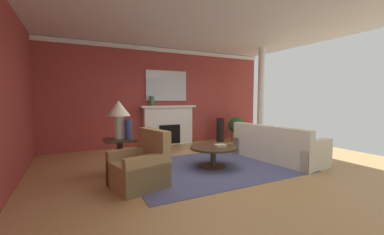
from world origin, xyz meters
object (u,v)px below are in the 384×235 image
Objects in this scene: fireplace at (168,126)px; vase_on_side_table at (128,129)px; mantel_mirror at (167,86)px; vase_mantel_left at (152,101)px; potted_plant at (236,127)px; vase_tall_corner at (220,130)px; sofa at (277,148)px; side_table at (120,154)px; coffee_table at (213,152)px; table_lamp at (119,112)px; armchair_near_window at (140,169)px.

fireplace is 3.10m from vase_on_side_table.
fireplace is 1.32× the size of mantel_mirror.
potted_plant is at bearing -6.91° from vase_mantel_left.
mantel_mirror is 2.36m from vase_tall_corner.
mantel_mirror is at bearing 167.56° from potted_plant.
sofa is (1.61, -3.01, -0.30)m from fireplace.
fireplace is 3.42m from sofa.
fireplace is 2.16× the size of potted_plant.
side_table is 0.87× the size of vase_tall_corner.
fireplace is 1.80× the size of coffee_table.
vase_mantel_left is 3.09m from potted_plant.
table_lamp is 2.55× the size of vase_mantel_left.
side_table reaches higher than coffee_table.
vase_mantel_left is at bearing 69.34° from armchair_near_window.
vase_on_side_table is at bearing -125.48° from fireplace.
table_lamp is (-3.55, 0.61, 0.93)m from sofa.
sofa is 3.72m from table_lamp.
armchair_near_window is 0.87m from side_table.
table_lamp reaches higher than coffee_table.
mantel_mirror reaches higher than vase_tall_corner.
vase_tall_corner is (3.72, 2.09, -0.82)m from table_lamp.
fireplace is at bearing 61.58° from armchair_near_window.
mantel_mirror is at bearing 52.32° from table_lamp.
vase_on_side_table is 0.47× the size of vase_tall_corner.
fireplace is at bearing 170.46° from vase_tall_corner.
potted_plant is (4.14, 2.83, 0.19)m from armchair_near_window.
potted_plant is (0.60, -0.11, 0.09)m from vase_tall_corner.
mantel_mirror is 1.82× the size of table_lamp.
sofa is 3.37m from armchair_near_window.
sofa reaches higher than coffee_table.
mantel_mirror reaches higher than potted_plant.
mantel_mirror reaches higher than fireplace.
fireplace is at bearing 5.16° from vase_mantel_left.
mantel_mirror is 3.34m from vase_on_side_table.
armchair_near_window is at bearing -110.66° from vase_mantel_left.
sofa is 3.61m from side_table.
sofa is at bearing 3.95° from armchair_near_window.
vase_tall_corner is at bearing 29.34° from table_lamp.
armchair_near_window is 0.93m from vase_on_side_table.
coffee_table is 1.43× the size of side_table.
vase_on_side_table reaches higher than armchair_near_window.
potted_plant is (2.44, 2.42, 0.16)m from coffee_table.
side_table is (-1.94, -2.39, -0.19)m from fireplace.
table_lamp is 1.99× the size of vase_on_side_table.
vase_mantel_left is at bearing 63.26° from vase_on_side_table.
armchair_near_window reaches higher than potted_plant.
fireplace is 1.82m from vase_tall_corner.
potted_plant is at bearing 44.76° from coffee_table.
sofa is at bearing -8.24° from vase_on_side_table.
vase_mantel_left is (-2.16, 2.96, 1.11)m from sofa.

